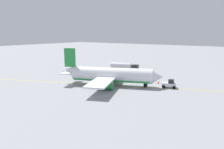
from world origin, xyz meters
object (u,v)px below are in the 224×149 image
refueling_worker (118,71)px  safety_cone_nose (158,82)px  fuel_tanker (124,67)px  pushback_tug (169,84)px  airplane (110,75)px

refueling_worker → safety_cone_nose: refueling_worker is taller
refueling_worker → safety_cone_nose: bearing=-19.4°
fuel_tanker → pushback_tug: fuel_tanker is taller
fuel_tanker → safety_cone_nose: (18.64, -11.30, -1.36)m
fuel_tanker → safety_cone_nose: size_ratio=15.32×
pushback_tug → airplane: bearing=-155.0°
pushback_tug → safety_cone_nose: bearing=146.5°
pushback_tug → refueling_worker: 24.01m
refueling_worker → pushback_tug: bearing=-22.4°
airplane → refueling_worker: bearing=117.1°
refueling_worker → safety_cone_nose: (17.89, -6.30, -0.45)m
fuel_tanker → safety_cone_nose: bearing=-31.2°
pushback_tug → fuel_tanker: bearing=148.3°
fuel_tanker → refueling_worker: size_ratio=6.58×
airplane → refueling_worker: size_ratio=16.11×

